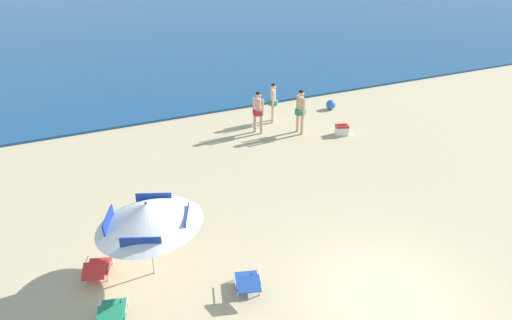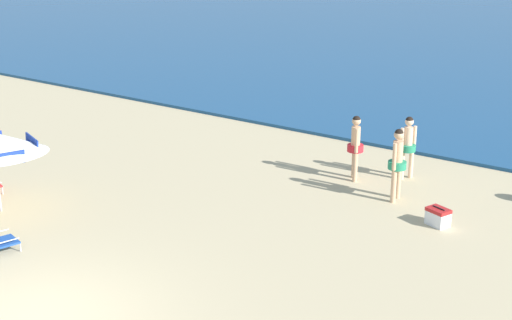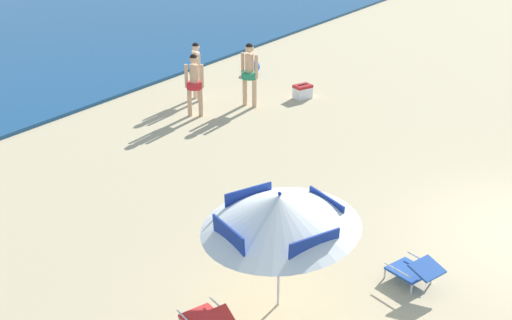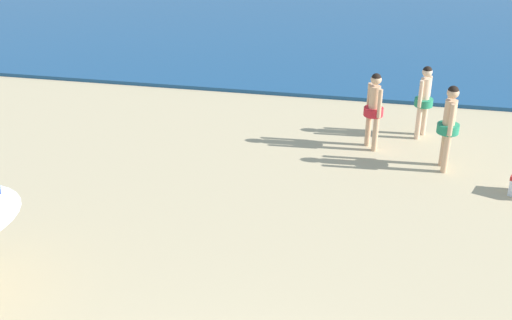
{
  "view_description": "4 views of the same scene",
  "coord_description": "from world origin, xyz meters",
  "px_view_note": "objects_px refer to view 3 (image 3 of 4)",
  "views": [
    {
      "loc": [
        -5.88,
        -5.74,
        7.26
      ],
      "look_at": [
        -0.41,
        5.96,
        0.73
      ],
      "focal_mm": 32.14,
      "sensor_mm": 36.0,
      "label": 1
    },
    {
      "loc": [
        9.85,
        -7.54,
        6.99
      ],
      "look_at": [
        -0.42,
        7.48,
        0.75
      ],
      "focal_mm": 54.7,
      "sensor_mm": 36.0,
      "label": 2
    },
    {
      "loc": [
        -11.98,
        -1.98,
        6.45
      ],
      "look_at": [
        -1.42,
        5.52,
        0.7
      ],
      "focal_mm": 48.58,
      "sensor_mm": 36.0,
      "label": 3
    },
    {
      "loc": [
        1.33,
        -3.5,
        5.98
      ],
      "look_at": [
        -0.51,
        5.8,
        1.29
      ],
      "focal_mm": 45.17,
      "sensor_mm": 36.0,
      "label": 4
    }
  ],
  "objects_px": {
    "beach_umbrella_striped_main": "(279,212)",
    "beach_ball": "(253,67)",
    "lounge_chair_facing_sea": "(208,320)",
    "person_standing_near_shore": "(196,67)",
    "person_wading_in": "(250,70)",
    "person_standing_beside": "(194,81)",
    "lounge_chair_beside_umbrella": "(415,270)",
    "cooler_box": "(303,92)"
  },
  "relations": [
    {
      "from": "beach_umbrella_striped_main",
      "to": "beach_ball",
      "type": "distance_m",
      "value": 12.51
    },
    {
      "from": "lounge_chair_facing_sea",
      "to": "person_standing_near_shore",
      "type": "relative_size",
      "value": 0.61
    },
    {
      "from": "lounge_chair_facing_sea",
      "to": "person_wading_in",
      "type": "xyz_separation_m",
      "value": [
        8.48,
        5.4,
        0.76
      ]
    },
    {
      "from": "person_standing_beside",
      "to": "lounge_chair_beside_umbrella",
      "type": "bearing_deg",
      "value": -116.75
    },
    {
      "from": "person_wading_in",
      "to": "cooler_box",
      "type": "distance_m",
      "value": 1.85
    },
    {
      "from": "person_standing_beside",
      "to": "beach_ball",
      "type": "relative_size",
      "value": 3.97
    },
    {
      "from": "lounge_chair_beside_umbrella",
      "to": "lounge_chair_facing_sea",
      "type": "height_order",
      "value": "lounge_chair_facing_sea"
    },
    {
      "from": "person_standing_near_shore",
      "to": "cooler_box",
      "type": "height_order",
      "value": "person_standing_near_shore"
    },
    {
      "from": "lounge_chair_facing_sea",
      "to": "cooler_box",
      "type": "xyz_separation_m",
      "value": [
        9.9,
        4.55,
        -0.07
      ]
    },
    {
      "from": "lounge_chair_beside_umbrella",
      "to": "lounge_chair_facing_sea",
      "type": "bearing_deg",
      "value": 147.36
    },
    {
      "from": "lounge_chair_facing_sea",
      "to": "person_standing_near_shore",
      "type": "xyz_separation_m",
      "value": [
        8.07,
        6.94,
        0.69
      ]
    },
    {
      "from": "person_wading_in",
      "to": "cooler_box",
      "type": "bearing_deg",
      "value": -30.95
    },
    {
      "from": "person_standing_near_shore",
      "to": "person_wading_in",
      "type": "distance_m",
      "value": 1.6
    },
    {
      "from": "person_wading_in",
      "to": "cooler_box",
      "type": "relative_size",
      "value": 3.04
    },
    {
      "from": "lounge_chair_facing_sea",
      "to": "lounge_chair_beside_umbrella",
      "type": "bearing_deg",
      "value": -32.64
    },
    {
      "from": "lounge_chair_facing_sea",
      "to": "person_standing_beside",
      "type": "relative_size",
      "value": 0.6
    },
    {
      "from": "lounge_chair_facing_sea",
      "to": "beach_umbrella_striped_main",
      "type": "bearing_deg",
      "value": -18.09
    },
    {
      "from": "beach_umbrella_striped_main",
      "to": "person_standing_near_shore",
      "type": "xyz_separation_m",
      "value": [
        6.85,
        7.34,
        -0.68
      ]
    },
    {
      "from": "lounge_chair_beside_umbrella",
      "to": "person_standing_near_shore",
      "type": "bearing_deg",
      "value": 59.98
    },
    {
      "from": "beach_umbrella_striped_main",
      "to": "person_wading_in",
      "type": "height_order",
      "value": "beach_umbrella_striped_main"
    },
    {
      "from": "person_standing_near_shore",
      "to": "person_standing_beside",
      "type": "height_order",
      "value": "person_standing_beside"
    },
    {
      "from": "beach_umbrella_striped_main",
      "to": "cooler_box",
      "type": "xyz_separation_m",
      "value": [
        8.68,
        4.94,
        -1.43
      ]
    },
    {
      "from": "person_standing_near_shore",
      "to": "beach_ball",
      "type": "distance_m",
      "value": 3.12
    },
    {
      "from": "person_standing_near_shore",
      "to": "cooler_box",
      "type": "bearing_deg",
      "value": -52.64
    },
    {
      "from": "lounge_chair_beside_umbrella",
      "to": "person_wading_in",
      "type": "distance_m",
      "value": 9.18
    },
    {
      "from": "person_wading_in",
      "to": "lounge_chair_facing_sea",
      "type": "bearing_deg",
      "value": -147.54
    },
    {
      "from": "cooler_box",
      "to": "beach_ball",
      "type": "distance_m",
      "value": 2.86
    },
    {
      "from": "lounge_chair_facing_sea",
      "to": "person_standing_beside",
      "type": "distance_m",
      "value": 9.32
    },
    {
      "from": "person_wading_in",
      "to": "person_standing_beside",
      "type": "bearing_deg",
      "value": 154.09
    },
    {
      "from": "beach_umbrella_striped_main",
      "to": "lounge_chair_beside_umbrella",
      "type": "xyz_separation_m",
      "value": [
        1.74,
        -1.5,
        -1.36
      ]
    },
    {
      "from": "lounge_chair_beside_umbrella",
      "to": "person_standing_beside",
      "type": "height_order",
      "value": "person_standing_beside"
    },
    {
      "from": "person_wading_in",
      "to": "person_standing_near_shore",
      "type": "bearing_deg",
      "value": 104.9
    },
    {
      "from": "lounge_chair_beside_umbrella",
      "to": "person_standing_near_shore",
      "type": "xyz_separation_m",
      "value": [
        5.11,
        8.84,
        0.68
      ]
    },
    {
      "from": "beach_umbrella_striped_main",
      "to": "person_wading_in",
      "type": "bearing_deg",
      "value": 38.59
    },
    {
      "from": "lounge_chair_beside_umbrella",
      "to": "beach_ball",
      "type": "bearing_deg",
      "value": 48.01
    },
    {
      "from": "person_standing_beside",
      "to": "person_wading_in",
      "type": "height_order",
      "value": "person_wading_in"
    },
    {
      "from": "person_standing_near_shore",
      "to": "person_wading_in",
      "type": "xyz_separation_m",
      "value": [
        0.41,
        -1.55,
        0.07
      ]
    },
    {
      "from": "lounge_chair_beside_umbrella",
      "to": "beach_ball",
      "type": "height_order",
      "value": "lounge_chair_beside_umbrella"
    },
    {
      "from": "person_standing_near_shore",
      "to": "cooler_box",
      "type": "relative_size",
      "value": 2.83
    },
    {
      "from": "lounge_chair_beside_umbrella",
      "to": "beach_ball",
      "type": "xyz_separation_m",
      "value": [
        8.14,
        9.04,
        -0.06
      ]
    },
    {
      "from": "person_standing_near_shore",
      "to": "cooler_box",
      "type": "distance_m",
      "value": 3.11
    },
    {
      "from": "lounge_chair_beside_umbrella",
      "to": "cooler_box",
      "type": "distance_m",
      "value": 9.47
    }
  ]
}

